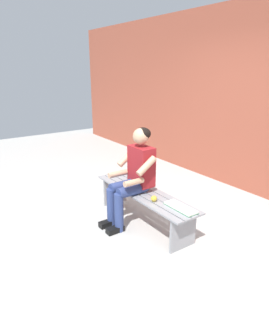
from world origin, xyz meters
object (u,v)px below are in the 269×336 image
Objects in this scene: bench_near at (144,199)px; book_open at (181,208)px; person_seated at (134,173)px; apple at (154,199)px.

book_open reaches higher than bench_near.
apple is (-0.38, -0.03, -0.21)m from person_seated.
bench_near is 4.07× the size of book_open.
book_open is at bearing -167.49° from person_seated.
bench_near is at bearing -133.52° from person_seated.
apple reaches higher than bench_near.
person_seated is 0.43m from apple.
apple is at bearing -176.02° from person_seated.
person_seated reaches higher than bench_near.
person_seated is 2.98× the size of book_open.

